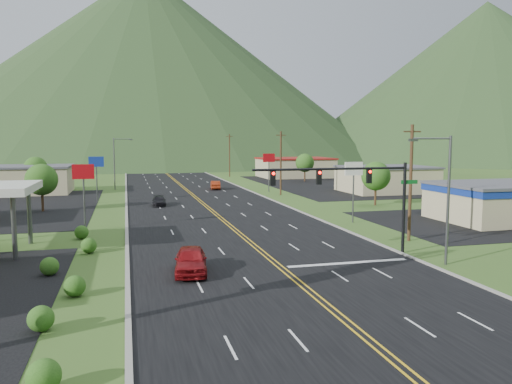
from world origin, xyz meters
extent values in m
plane|color=#334E1C|center=(0.00, 0.00, 0.00)|extent=(500.00, 500.00, 0.00)
cube|color=black|center=(0.00, 0.00, 0.00)|extent=(20.00, 460.00, 0.04)
cube|color=gray|center=(-10.15, 0.00, 0.00)|extent=(0.30, 460.00, 0.14)
cylinder|color=black|center=(10.50, 14.00, 3.50)|extent=(0.24, 0.24, 7.00)
cylinder|color=black|center=(4.50, 14.00, 6.60)|extent=(12.00, 0.18, 0.18)
cube|color=#0C591E|center=(10.90, 14.00, 5.50)|extent=(1.40, 0.06, 0.30)
cube|color=black|center=(7.50, 14.00, 6.00)|extent=(0.35, 0.28, 1.05)
sphere|color=#FF0C05|center=(7.50, 13.82, 6.35)|extent=(0.22, 0.22, 0.22)
cube|color=black|center=(3.50, 14.00, 6.00)|extent=(0.35, 0.28, 1.05)
sphere|color=#FF0C05|center=(3.50, 13.82, 6.35)|extent=(0.22, 0.22, 0.22)
cube|color=black|center=(0.00, 14.00, 6.00)|extent=(0.35, 0.28, 1.05)
sphere|color=#FF0C05|center=(0.00, 13.82, 6.35)|extent=(0.22, 0.22, 0.22)
cylinder|color=#59595E|center=(11.50, 10.00, 4.50)|extent=(0.20, 0.20, 9.00)
cylinder|color=#59595E|center=(10.06, 10.00, 8.80)|extent=(2.88, 0.12, 0.12)
cube|color=#59595E|center=(8.62, 10.00, 8.70)|extent=(0.60, 0.25, 0.18)
cylinder|color=#59595E|center=(-12.00, 70.00, 4.50)|extent=(0.20, 0.20, 9.00)
cylinder|color=#59595E|center=(-10.56, 70.00, 8.80)|extent=(2.88, 0.12, 0.12)
cube|color=#59595E|center=(-9.12, 70.00, 8.70)|extent=(0.60, 0.25, 0.18)
cylinder|color=#59595E|center=(-18.00, 19.00, 2.50)|extent=(0.36, 0.36, 5.00)
cylinder|color=#59595E|center=(-18.00, 25.00, 2.50)|extent=(0.36, 0.36, 5.00)
cube|color=tan|center=(-28.00, 68.00, 2.10)|extent=(18.00, 11.00, 4.20)
cube|color=#4C4C51|center=(-28.00, 68.00, 4.35)|extent=(18.40, 11.40, 0.30)
cube|color=tan|center=(30.00, 25.00, 1.90)|extent=(15.00, 10.00, 3.80)
cube|color=#4C4C51|center=(30.00, 25.00, 3.95)|extent=(15.40, 10.40, 0.30)
cube|color=navy|center=(30.00, 25.00, 3.45)|extent=(15.20, 10.20, 0.70)
cube|color=tan|center=(32.00, 55.00, 2.00)|extent=(14.00, 11.00, 4.00)
cube|color=#4C4C51|center=(32.00, 55.00, 4.15)|extent=(14.40, 11.40, 0.30)
cube|color=tan|center=(28.00, 90.00, 2.10)|extent=(16.00, 12.00, 4.20)
cube|color=maroon|center=(28.00, 90.00, 4.35)|extent=(16.40, 12.40, 0.30)
cylinder|color=#59595E|center=(-14.00, 30.00, 2.50)|extent=(0.16, 0.16, 5.00)
cube|color=#A50910|center=(-14.00, 30.00, 5.70)|extent=(2.00, 0.18, 1.40)
cylinder|color=#59595E|center=(-14.00, 52.00, 2.50)|extent=(0.16, 0.16, 5.00)
cube|color=navy|center=(-14.00, 52.00, 5.70)|extent=(2.00, 0.18, 1.40)
cylinder|color=#59595E|center=(13.00, 28.00, 2.50)|extent=(0.16, 0.16, 5.00)
cube|color=white|center=(13.00, 28.00, 5.70)|extent=(2.00, 0.18, 1.40)
cylinder|color=#59595E|center=(13.00, 60.00, 2.50)|extent=(0.16, 0.16, 5.00)
cube|color=#A50910|center=(13.00, 60.00, 5.70)|extent=(2.00, 0.18, 1.40)
cylinder|color=#382314|center=(-20.00, 45.00, 1.50)|extent=(0.30, 0.30, 3.00)
sphere|color=#275117|center=(-20.00, 45.00, 3.90)|extent=(3.84, 3.84, 3.84)
cylinder|color=#382314|center=(-25.00, 72.00, 1.50)|extent=(0.30, 0.30, 3.00)
sphere|color=#275117|center=(-25.00, 72.00, 3.90)|extent=(3.84, 3.84, 3.84)
cylinder|color=#382314|center=(22.00, 40.00, 1.50)|extent=(0.30, 0.30, 3.00)
sphere|color=#275117|center=(22.00, 40.00, 3.90)|extent=(3.84, 3.84, 3.84)
cylinder|color=#382314|center=(26.00, 78.00, 1.50)|extent=(0.30, 0.30, 3.00)
sphere|color=#275117|center=(26.00, 78.00, 3.90)|extent=(3.84, 3.84, 3.84)
cylinder|color=#382314|center=(13.50, 18.00, 5.00)|extent=(0.28, 0.28, 10.00)
cube|color=#382314|center=(13.50, 18.00, 9.40)|extent=(1.60, 0.12, 0.12)
cylinder|color=#382314|center=(13.50, 55.00, 5.00)|extent=(0.28, 0.28, 10.00)
cube|color=#382314|center=(13.50, 55.00, 9.40)|extent=(1.60, 0.12, 0.12)
cylinder|color=#382314|center=(13.50, 95.00, 5.00)|extent=(0.28, 0.28, 10.00)
cube|color=#382314|center=(13.50, 95.00, 9.40)|extent=(1.60, 0.12, 0.12)
cylinder|color=#382314|center=(13.50, 135.00, 5.00)|extent=(0.28, 0.28, 10.00)
cube|color=#382314|center=(13.50, 135.00, 9.40)|extent=(1.60, 0.12, 0.12)
cone|color=#193116|center=(0.00, 220.00, 42.50)|extent=(220.00, 220.00, 85.00)
cone|color=#193116|center=(147.84, 176.19, 35.00)|extent=(180.00, 180.00, 70.00)
imported|color=maroon|center=(-6.11, 12.15, 0.86)|extent=(2.67, 5.27, 1.72)
imported|color=black|center=(-5.95, 46.68, 0.62)|extent=(1.92, 4.31, 1.23)
imported|color=#992C10|center=(5.04, 66.27, 0.74)|extent=(2.09, 4.63, 1.47)
camera|label=1|loc=(-10.05, -19.78, 8.74)|focal=35.00mm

